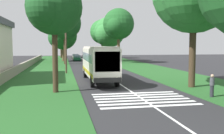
# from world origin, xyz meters

# --- Properties ---
(ground) EXTENTS (160.00, 160.00, 0.00)m
(ground) POSITION_xyz_m (0.00, 0.00, 0.00)
(ground) COLOR #262628
(grass_verge_left) EXTENTS (120.00, 8.00, 0.04)m
(grass_verge_left) POSITION_xyz_m (15.00, 8.20, 0.02)
(grass_verge_left) COLOR #235623
(grass_verge_left) RESTS_ON ground
(grass_verge_right) EXTENTS (120.00, 8.00, 0.04)m
(grass_verge_right) POSITION_xyz_m (15.00, -8.20, 0.02)
(grass_verge_right) COLOR #235623
(grass_verge_right) RESTS_ON ground
(centre_line) EXTENTS (110.00, 0.16, 0.01)m
(centre_line) POSITION_xyz_m (15.00, 0.00, 0.00)
(centre_line) COLOR silver
(centre_line) RESTS_ON ground
(coach_bus) EXTENTS (11.16, 2.62, 3.73)m
(coach_bus) POSITION_xyz_m (6.89, 1.80, 2.15)
(coach_bus) COLOR silver
(coach_bus) RESTS_ON ground
(zebra_crossing) EXTENTS (4.95, 6.80, 0.01)m
(zebra_crossing) POSITION_xyz_m (-2.74, 0.00, 0.00)
(zebra_crossing) COLOR silver
(zebra_crossing) RESTS_ON ground
(trailing_car_0) EXTENTS (4.30, 1.78, 1.43)m
(trailing_car_0) POSITION_xyz_m (25.93, -1.91, 0.67)
(trailing_car_0) COLOR gray
(trailing_car_0) RESTS_ON ground
(trailing_car_1) EXTENTS (4.30, 1.78, 1.43)m
(trailing_car_1) POSITION_xyz_m (35.90, -1.66, 0.67)
(trailing_car_1) COLOR gold
(trailing_car_1) RESTS_ON ground
(trailing_car_2) EXTENTS (4.30, 1.78, 1.43)m
(trailing_car_2) POSITION_xyz_m (44.85, 1.99, 0.67)
(trailing_car_2) COLOR #145933
(trailing_car_2) RESTS_ON ground
(trailing_car_3) EXTENTS (4.30, 1.78, 1.43)m
(trailing_car_3) POSITION_xyz_m (52.55, 1.96, 0.67)
(trailing_car_3) COLOR #B7A893
(trailing_car_3) RESTS_ON ground
(trailing_minibus_0) EXTENTS (6.00, 2.14, 2.53)m
(trailing_minibus_0) POSITION_xyz_m (61.72, -1.94, 1.55)
(trailing_minibus_0) COLOR silver
(trailing_minibus_0) RESTS_ON ground
(roadside_tree_left_0) EXTENTS (5.44, 4.49, 9.10)m
(roadside_tree_left_0) POSITION_xyz_m (1.10, 6.27, 6.74)
(roadside_tree_left_0) COLOR #3D2D1E
(roadside_tree_left_0) RESTS_ON grass_verge_left
(roadside_tree_left_1) EXTENTS (7.37, 6.62, 11.64)m
(roadside_tree_left_1) POSITION_xyz_m (32.91, 5.15, 8.21)
(roadside_tree_left_1) COLOR #3D2D1E
(roadside_tree_left_1) RESTS_ON grass_verge_left
(roadside_tree_left_2) EXTENTS (8.56, 6.90, 9.57)m
(roadside_tree_left_2) POSITION_xyz_m (43.39, 5.60, 6.00)
(roadside_tree_left_2) COLOR brown
(roadside_tree_left_2) RESTS_ON grass_verge_left
(roadside_tree_left_3) EXTENTS (5.33, 4.63, 8.03)m
(roadside_tree_left_3) POSITION_xyz_m (52.22, 5.26, 5.61)
(roadside_tree_left_3) COLOR brown
(roadside_tree_left_3) RESTS_ON grass_verge_left
(roadside_tree_left_4) EXTENTS (7.31, 5.98, 10.40)m
(roadside_tree_left_4) POSITION_xyz_m (60.52, 6.13, 7.28)
(roadside_tree_left_4) COLOR #3D2D1E
(roadside_tree_left_4) RESTS_ON grass_verge_left
(roadside_tree_right_1) EXTENTS (8.18, 7.10, 11.36)m
(roadside_tree_right_1) POSITION_xyz_m (53.94, -5.79, 7.66)
(roadside_tree_right_1) COLOR #4C3826
(roadside_tree_right_1) RESTS_ON grass_verge_right
(roadside_tree_right_3) EXTENTS (9.32, 7.39, 10.73)m
(roadside_tree_right_3) POSITION_xyz_m (41.13, -5.46, 6.84)
(roadside_tree_right_3) COLOR #3D2D1E
(roadside_tree_right_3) RESTS_ON grass_verge_right
(roadside_tree_right_4) EXTENTS (7.50, 6.63, 11.68)m
(roadside_tree_right_4) POSITION_xyz_m (33.44, -6.12, 8.24)
(roadside_tree_right_4) COLOR brown
(roadside_tree_right_4) RESTS_ON grass_verge_right
(utility_pole) EXTENTS (0.24, 1.40, 8.19)m
(utility_pole) POSITION_xyz_m (15.20, 5.10, 4.28)
(utility_pole) COLOR #473828
(utility_pole) RESTS_ON grass_verge_left
(roadside_wall) EXTENTS (70.00, 0.40, 1.13)m
(roadside_wall) POSITION_xyz_m (20.00, 11.60, 0.61)
(roadside_wall) COLOR gray
(roadside_wall) RESTS_ON grass_verge_left
(pedestrian) EXTENTS (0.34, 0.34, 1.69)m
(pedestrian) POSITION_xyz_m (-3.23, -5.19, 0.91)
(pedestrian) COLOR #26262D
(pedestrian) RESTS_ON grass_verge_right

